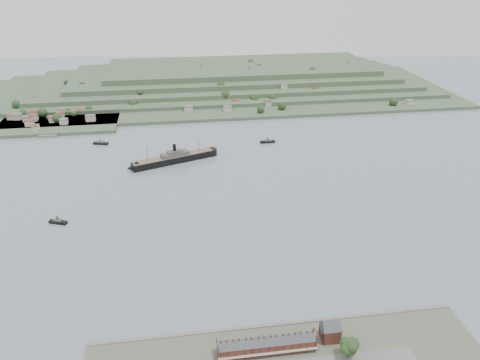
{
  "coord_description": "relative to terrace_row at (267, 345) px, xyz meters",
  "views": [
    {
      "loc": [
        -52.94,
        -355.36,
        201.88
      ],
      "look_at": [
        4.38,
        30.0,
        11.14
      ],
      "focal_mm": 35.0,
      "sensor_mm": 36.0,
      "label": 1
    }
  ],
  "objects": [
    {
      "name": "ferry_east",
      "position": [
        64.47,
        314.56,
        -5.27
      ],
      "size": [
        17.37,
        4.88,
        6.51
      ],
      "color": "black",
      "rests_on": "ground"
    },
    {
      "name": "tugboat",
      "position": [
        -142.82,
        161.93,
        -5.16
      ],
      "size": [
        15.78,
        9.32,
        6.9
      ],
      "color": "black",
      "rests_on": "ground"
    },
    {
      "name": "far_peninsula",
      "position": [
        37.91,
        561.12,
        5.04
      ],
      "size": [
        760.0,
        309.0,
        30.0
      ],
      "color": "#385035",
      "rests_on": "ground"
    },
    {
      "name": "fig_tree",
      "position": [
        43.22,
        -11.1,
        3.06
      ],
      "size": [
        11.59,
        10.04,
        12.94
      ],
      "color": "#43301F",
      "rests_on": "ground"
    },
    {
      "name": "ground",
      "position": [
        10.0,
        168.02,
        -6.84
      ],
      "size": [
        1400.0,
        1400.0,
        0.0
      ],
      "primitive_type": "plane",
      "color": "slate",
      "rests_on": "ground"
    },
    {
      "name": "terrace_row",
      "position": [
        0.0,
        0.0,
        0.0
      ],
      "size": [
        55.6,
        9.8,
        11.07
      ],
      "color": "#4A221A",
      "rests_on": "ground"
    },
    {
      "name": "gabled_building",
      "position": [
        37.5,
        4.02,
        1.34
      ],
      "size": [
        10.4,
        10.18,
        14.09
      ],
      "color": "#4A221A",
      "rests_on": "ground"
    },
    {
      "name": "ferry_west",
      "position": [
        -128.77,
        338.07,
        -5.26
      ],
      "size": [
        18.2,
        9.53,
        6.58
      ],
      "color": "black",
      "rests_on": "ground"
    },
    {
      "name": "steamship",
      "position": [
        -48.17,
        272.15,
        -2.36
      ],
      "size": [
        97.48,
        43.64,
        24.27
      ],
      "color": "black",
      "rests_on": "ground"
    }
  ]
}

